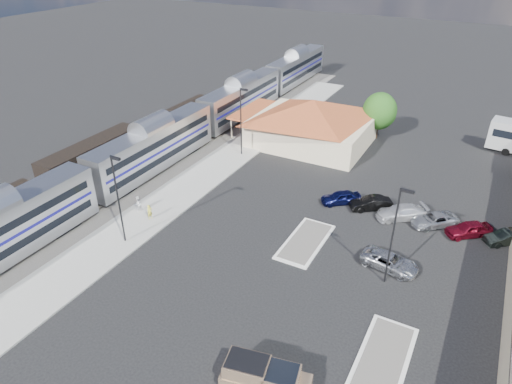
% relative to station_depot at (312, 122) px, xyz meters
% --- Properties ---
extents(ground, '(280.00, 280.00, 0.00)m').
position_rel_station_depot_xyz_m(ground, '(4.56, -24.00, -3.13)').
color(ground, black).
rests_on(ground, ground).
extents(railbed, '(16.00, 100.00, 0.12)m').
position_rel_station_depot_xyz_m(railbed, '(-16.44, -16.00, -3.07)').
color(railbed, '#4C4944').
rests_on(railbed, ground).
extents(platform, '(5.50, 92.00, 0.18)m').
position_rel_station_depot_xyz_m(platform, '(-7.44, -18.00, -3.04)').
color(platform, gray).
rests_on(platform, ground).
extents(passenger_train, '(3.00, 104.00, 5.55)m').
position_rel_station_depot_xyz_m(passenger_train, '(-13.44, -16.75, -0.26)').
color(passenger_train, silver).
rests_on(passenger_train, ground).
extents(freight_cars, '(2.80, 46.00, 4.00)m').
position_rel_station_depot_xyz_m(freight_cars, '(-19.44, -20.94, -1.21)').
color(freight_cars, black).
rests_on(freight_cars, ground).
extents(station_depot, '(18.35, 12.24, 6.20)m').
position_rel_station_depot_xyz_m(station_depot, '(0.00, 0.00, 0.00)').
color(station_depot, '#C8BC92').
rests_on(station_depot, ground).
extents(traffic_island_south, '(3.30, 7.50, 0.21)m').
position_rel_station_depot_xyz_m(traffic_island_south, '(8.56, -22.00, -3.03)').
color(traffic_island_south, silver).
rests_on(traffic_island_south, ground).
extents(traffic_island_north, '(3.30, 7.50, 0.21)m').
position_rel_station_depot_xyz_m(traffic_island_north, '(18.56, -32.00, -3.03)').
color(traffic_island_north, silver).
rests_on(traffic_island_north, ground).
extents(lamp_plat_s, '(1.08, 0.25, 9.00)m').
position_rel_station_depot_xyz_m(lamp_plat_s, '(-6.34, -30.00, 2.21)').
color(lamp_plat_s, black).
rests_on(lamp_plat_s, ground).
extents(lamp_plat_n, '(1.08, 0.25, 9.00)m').
position_rel_station_depot_xyz_m(lamp_plat_n, '(-6.34, -8.00, 2.21)').
color(lamp_plat_n, black).
rests_on(lamp_plat_n, ground).
extents(lamp_lot, '(1.08, 0.25, 9.00)m').
position_rel_station_depot_xyz_m(lamp_lot, '(16.66, -24.00, 2.21)').
color(lamp_lot, black).
rests_on(lamp_lot, ground).
extents(tree_depot, '(4.71, 4.71, 6.63)m').
position_rel_station_depot_xyz_m(tree_depot, '(7.56, 6.00, 0.89)').
color(tree_depot, '#382314').
rests_on(tree_depot, ground).
extents(pickup_truck, '(5.99, 3.16, 1.97)m').
position_rel_station_depot_xyz_m(pickup_truck, '(12.49, -37.81, -2.20)').
color(pickup_truck, tan).
rests_on(pickup_truck, ground).
extents(suv, '(5.29, 3.06, 1.39)m').
position_rel_station_depot_xyz_m(suv, '(16.44, -22.06, -2.44)').
color(suv, '#A9ABB1').
rests_on(suv, ground).
extents(person_a, '(0.48, 0.64, 1.58)m').
position_rel_station_depot_xyz_m(person_a, '(-6.82, -25.89, -2.16)').
color(person_a, '#D3CB42').
rests_on(person_a, platform).
extents(person_b, '(0.70, 0.86, 1.66)m').
position_rel_station_depot_xyz_m(person_b, '(-8.89, -25.25, -2.12)').
color(person_b, white).
rests_on(person_b, platform).
extents(parked_car_a, '(4.42, 3.89, 1.44)m').
position_rel_station_depot_xyz_m(parked_car_a, '(9.08, -13.57, -2.41)').
color(parked_car_a, '#0C103F').
rests_on(parked_car_a, ground).
extents(parked_car_b, '(4.46, 3.69, 1.43)m').
position_rel_station_depot_xyz_m(parked_car_b, '(12.28, -13.27, -2.41)').
color(parked_car_b, black).
rests_on(parked_car_b, ground).
extents(parked_car_c, '(5.35, 4.61, 1.47)m').
position_rel_station_depot_xyz_m(parked_car_c, '(15.48, -13.57, -2.39)').
color(parked_car_c, silver).
rests_on(parked_car_c, ground).
extents(parked_car_d, '(4.99, 4.71, 1.31)m').
position_rel_station_depot_xyz_m(parked_car_d, '(18.68, -13.27, -2.48)').
color(parked_car_d, '#979A9F').
rests_on(parked_car_d, ground).
extents(parked_car_e, '(4.56, 4.05, 1.49)m').
position_rel_station_depot_xyz_m(parked_car_e, '(21.88, -13.57, -2.38)').
color(parked_car_e, maroon).
rests_on(parked_car_e, ground).
extents(parked_car_f, '(3.99, 3.62, 1.32)m').
position_rel_station_depot_xyz_m(parked_car_f, '(25.08, -13.27, -2.47)').
color(parked_car_f, black).
rests_on(parked_car_f, ground).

